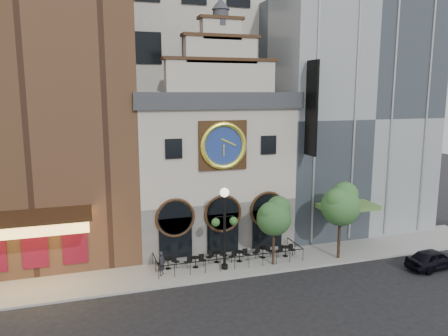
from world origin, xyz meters
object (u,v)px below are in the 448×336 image
bistro_4 (263,252)px  tree_right (341,203)px  bistro_0 (168,263)px  bistro_2 (217,256)px  bistro_3 (239,255)px  car_right (434,259)px  pedestrian (162,263)px  bistro_5 (286,250)px  bistro_1 (195,261)px  lamppost (225,219)px  tree_left (274,215)px

bistro_4 → tree_right: bearing=-17.4°
bistro_0 → bistro_2: bearing=2.0°
bistro_3 → tree_right: 8.36m
bistro_2 → bistro_4: bearing=-3.1°
car_right → tree_right: bearing=51.8°
bistro_2 → pedestrian: 4.29m
car_right → tree_right: tree_right is taller
bistro_5 → tree_right: size_ratio=0.28×
bistro_4 → tree_right: tree_right is taller
bistro_4 → car_right: (10.84, -5.28, 0.11)m
bistro_1 → lamppost: (1.88, -0.84, 3.12)m
bistro_5 → tree_right: bearing=-20.8°
bistro_1 → bistro_5: 6.97m
car_right → tree_left: (-10.59, 3.91, 3.05)m
bistro_1 → lamppost: lamppost is taller
tree_right → bistro_3: bearing=168.4°
bistro_3 → bistro_5: bearing=-1.6°
bistro_2 → tree_left: size_ratio=0.32×
lamppost → tree_left: size_ratio=1.18×
bistro_0 → bistro_4: 7.13m
bistro_2 → tree_left: 5.17m
bistro_0 → tree_left: 8.16m
bistro_1 → bistro_5: size_ratio=1.00×
bistro_5 → pedestrian: size_ratio=0.96×
tree_right → bistro_0: bearing=172.0°
car_right → lamppost: lamppost is taller
bistro_4 → pedestrian: 7.75m
bistro_3 → pedestrian: 5.81m
bistro_0 → car_right: 18.75m
lamppost → tree_right: size_ratio=1.02×
bistro_4 → bistro_5: bearing=-9.7°
bistro_1 → car_right: size_ratio=0.37×
bistro_4 → bistro_5: 1.75m
bistro_0 → bistro_1: same height
bistro_4 → pedestrian: (-7.70, -0.81, 0.36)m
bistro_0 → bistro_4: same height
bistro_4 → bistro_5: size_ratio=1.00×
bistro_5 → tree_left: 3.64m
bistro_5 → tree_right: (3.69, -1.40, 3.70)m
bistro_1 → bistro_5: same height
bistro_2 → pedestrian: bearing=-166.5°
car_right → pedestrian: pedestrian is taller
bistro_5 → car_right: (9.12, -4.99, 0.11)m
bistro_4 → lamppost: size_ratio=0.27×
bistro_4 → pedestrian: size_ratio=0.96×
bistro_4 → car_right: bearing=-26.0°
bistro_2 → tree_left: bearing=-22.4°
bistro_2 → tree_left: tree_left is taller
tree_left → tree_right: 5.20m
car_right → lamppost: 15.10m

